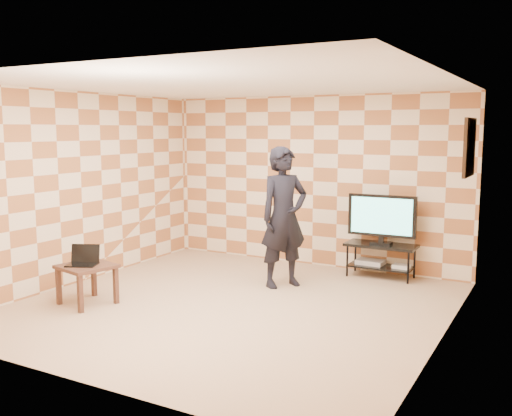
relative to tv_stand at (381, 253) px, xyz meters
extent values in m
plane|color=tan|center=(-1.21, -2.22, -0.37)|extent=(5.00, 5.00, 0.00)
cube|color=beige|center=(-1.21, 0.28, 0.98)|extent=(5.00, 0.02, 2.70)
cube|color=beige|center=(-1.21, -4.72, 0.98)|extent=(5.00, 0.02, 2.70)
cube|color=beige|center=(-3.71, -2.22, 0.98)|extent=(0.02, 5.00, 2.70)
cube|color=beige|center=(1.29, -2.22, 0.98)|extent=(0.02, 5.00, 2.70)
cube|color=white|center=(-1.21, -2.22, 2.33)|extent=(5.00, 5.00, 0.02)
cube|color=black|center=(1.26, -0.67, 1.58)|extent=(0.04, 0.72, 0.72)
cube|color=black|center=(1.26, -0.67, 1.58)|extent=(0.04, 0.03, 0.68)
cube|color=black|center=(1.26, -0.67, 1.58)|extent=(0.04, 0.68, 0.03)
cube|color=black|center=(0.00, 0.00, 0.11)|extent=(1.03, 0.46, 0.04)
cube|color=black|center=(0.00, 0.00, -0.21)|extent=(0.92, 0.41, 0.03)
cylinder|color=black|center=(-0.45, -0.18, -0.12)|extent=(0.03, 0.03, 0.50)
cylinder|color=black|center=(-0.45, 0.18, -0.12)|extent=(0.03, 0.03, 0.50)
cylinder|color=black|center=(0.45, -0.18, -0.12)|extent=(0.03, 0.03, 0.50)
cylinder|color=black|center=(0.45, 0.18, -0.12)|extent=(0.03, 0.03, 0.50)
cube|color=black|center=(0.00, 0.00, 0.15)|extent=(0.30, 0.20, 0.03)
cube|color=black|center=(0.00, 0.00, 0.21)|extent=(0.07, 0.05, 0.08)
cube|color=black|center=(0.00, 0.00, 0.56)|extent=(1.00, 0.08, 0.61)
cube|color=#5CD9CC|center=(0.00, -0.04, 0.56)|extent=(0.90, 0.03, 0.53)
cube|color=#B3B3B5|center=(-0.16, 0.03, -0.16)|extent=(0.41, 0.30, 0.07)
cube|color=silver|center=(0.31, -0.01, -0.17)|extent=(0.25, 0.19, 0.05)
cube|color=#352115|center=(-2.84, -3.04, 0.11)|extent=(0.72, 0.72, 0.04)
cube|color=#352115|center=(-3.14, -3.22, -0.14)|extent=(0.07, 0.07, 0.46)
cube|color=#352115|center=(-3.02, -2.74, -0.14)|extent=(0.07, 0.07, 0.46)
cube|color=#352115|center=(-2.65, -3.34, -0.14)|extent=(0.07, 0.07, 0.46)
cube|color=#352115|center=(-2.54, -2.85, -0.14)|extent=(0.07, 0.07, 0.46)
cube|color=black|center=(-2.87, -3.08, 0.14)|extent=(0.43, 0.38, 0.02)
cube|color=black|center=(-2.92, -2.97, 0.26)|extent=(0.35, 0.20, 0.23)
imported|color=black|center=(-1.05, -1.11, 0.60)|extent=(0.78, 0.85, 1.94)
camera|label=1|loc=(2.33, -8.09, 1.80)|focal=40.00mm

